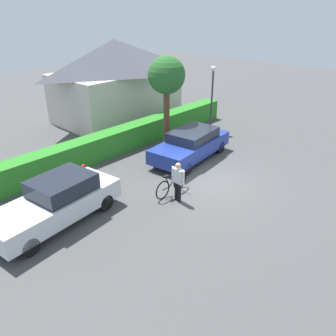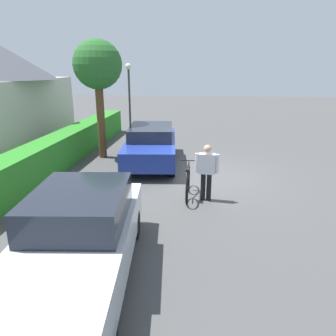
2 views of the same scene
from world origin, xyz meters
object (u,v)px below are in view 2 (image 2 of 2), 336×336
Objects in this scene: parked_car_near at (77,240)px; fire_hydrant at (48,201)px; person_rider at (207,169)px; parked_car_far at (151,144)px; tree_kerbside at (98,67)px; bicycle at (188,183)px; street_lamp at (129,90)px.

parked_car_near is 2.77m from fire_hydrant.
person_rider is 1.89× the size of fire_hydrant.
tree_kerbside is at bearing 74.70° from parked_car_far.
tree_kerbside reaches higher than parked_car_near.
fire_hydrant is at bearing 117.70° from bicycle.
parked_car_near reaches higher than bicycle.
street_lamp reaches higher than bicycle.
street_lamp reaches higher than fire_hydrant.
parked_car_far is at bearing 32.12° from person_rider.
parked_car_far is at bearing 26.95° from bicycle.
parked_car_near is 4.22m from bicycle.
tree_kerbside is 6.15m from fire_hydrant.
street_lamp reaches higher than person_rider.
street_lamp is at bearing 27.69° from person_rider.
street_lamp reaches higher than parked_car_near.
bicycle is 0.72m from person_rider.
parked_car_far reaches higher than fire_hydrant.
person_rider is at bearing -152.31° from street_lamp.
person_rider reaches higher than bicycle.
bicycle is at bearing 67.53° from person_rider.
person_rider reaches higher than parked_car_near.
parked_car_near is 1.28× the size of street_lamp.
fire_hydrant is (-1.49, 3.72, -0.47)m from person_rider.
person_rider is 8.25m from street_lamp.
parked_car_near is 8.27m from tree_kerbside.
bicycle is (3.90, -1.58, -0.35)m from parked_car_near.
parked_car_far is 2.61× the size of bicycle.
fire_hydrant is at bearing -179.67° from street_lamp.
parked_car_far is 4.56m from street_lamp.
person_rider is 4.04m from fire_hydrant.
fire_hydrant is at bearing 111.76° from person_rider.
person_rider is at bearing -68.24° from fire_hydrant.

